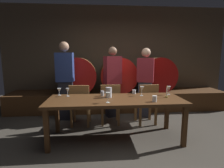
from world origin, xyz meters
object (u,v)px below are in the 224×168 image
Objects in this scene: dining_table at (115,103)px; guest_center at (113,82)px; chair_left at (80,103)px; cup_left at (102,93)px; cup_center at (134,92)px; guest_right at (145,82)px; candle_center at (167,94)px; chair_center at (110,102)px; wine_barrel_right at (155,74)px; guest_left at (65,80)px; wine_glass_center at (108,95)px; wine_glass_far_right at (169,88)px; wine_barrel_center at (117,75)px; wine_glass_right at (142,89)px; wine_glass_far_left at (59,90)px; wine_barrel_left at (79,75)px; pitcher at (109,92)px; wine_glass_left at (67,91)px; cup_right at (155,99)px.

guest_center reaches higher than dining_table.
chair_left is at bearing 18.05° from guest_center.
dining_table is 24.56× the size of cup_left.
chair_left is 1.14m from cup_center.
cup_center is at bearing 80.99° from guest_right.
chair_center is at bearing 144.73° from candle_center.
wine_barrel_right is 0.40× the size of dining_table.
guest_right is 17.36× the size of cup_left.
guest_left is 1.08× the size of guest_right.
wine_glass_center is 1.03× the size of wine_glass_far_right.
chair_center is 11.55× the size of cup_center.
dining_table is at bearing -97.65° from wine_barrel_center.
wine_glass_right is at bearing 33.98° from wine_glass_center.
candle_center is at bearing -10.17° from wine_glass_far_left.
candle_center is 1.27× the size of wine_glass_right.
dining_table is (-1.27, -1.80, -0.29)m from wine_barrel_right.
wine_barrel_center is 1.00× the size of wine_barrel_right.
wine_barrel_left is 0.40× the size of dining_table.
chair_left is 1.11m from wine_glass_center.
wine_glass_right is 0.73m from cup_left.
chair_left is (-1.94, -1.14, -0.46)m from wine_barrel_right.
wine_barrel_center is 1.92m from candle_center.
wine_glass_center is (-0.04, -0.36, 0.03)m from pitcher.
wine_barrel_center reaches higher than chair_left.
chair_left is 4.94× the size of pitcher.
guest_right reaches higher than cup_left.
guest_left is at bearing -21.35° from chair_center.
guest_right is 0.99m from wine_glass_right.
dining_table is 15.59× the size of wine_glass_left.
guest_center is 10.37× the size of wine_glass_far_right.
wine_barrel_right reaches higher than cup_right.
chair_center is at bearing 18.36° from wine_glass_far_left.
guest_right is at bearing 71.21° from wine_glass_right.
wine_glass_left is at bearing 162.78° from dining_table.
candle_center is (-0.36, -1.79, -0.16)m from wine_barrel_right.
wine_barrel_right is 12.27× the size of cup_center.
guest_left reaches higher than guest_center.
cup_left is at bearing 61.05° from guest_right.
guest_right is at bearing 60.72° from cup_center.
wine_barrel_right is at bearing -103.26° from guest_right.
wine_barrel_right is (1.03, 0.00, 0.00)m from wine_barrel_center.
cup_center is (1.19, -1.43, -0.18)m from wine_barrel_left.
dining_table is at bearing -47.13° from pitcher.
guest_center is at bearing 81.99° from wine_glass_center.
wine_barrel_right reaches higher than wine_glass_left.
wine_barrel_center is at bearing 0.00° from wine_barrel_left.
wine_barrel_left is 2.07m from wine_glass_right.
chair_center is at bearing -139.39° from wine_barrel_right.
guest_right is 9.20× the size of pitcher.
wine_glass_center is at bearing -131.59° from cup_center.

